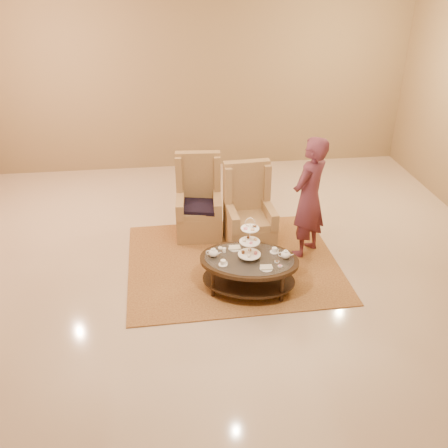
{
  "coord_description": "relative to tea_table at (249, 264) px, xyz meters",
  "views": [
    {
      "loc": [
        -0.71,
        -5.44,
        3.82
      ],
      "look_at": [
        -0.01,
        0.2,
        0.7
      ],
      "focal_mm": 40.0,
      "sensor_mm": 36.0,
      "label": 1
    }
  ],
  "objects": [
    {
      "name": "tea_table",
      "position": [
        0.0,
        0.0,
        0.0
      ],
      "size": [
        1.41,
        1.13,
        1.04
      ],
      "rotation": [
        0.0,
        0.0,
        -0.25
      ],
      "color": "black",
      "rests_on": "ground"
    },
    {
      "name": "ground",
      "position": [
        -0.24,
        0.29,
        -0.38
      ],
      "size": [
        8.0,
        8.0,
        0.0
      ],
      "primitive_type": "plane",
      "color": "beige",
      "rests_on": "ground"
    },
    {
      "name": "armchair_right",
      "position": [
        0.18,
        1.13,
        0.03
      ],
      "size": [
        0.7,
        0.72,
        1.23
      ],
      "rotation": [
        0.0,
        0.0,
        0.06
      ],
      "color": "#A57D4E",
      "rests_on": "ground"
    },
    {
      "name": "rug",
      "position": [
        -0.12,
        0.63,
        -0.37
      ],
      "size": [
        2.92,
        2.45,
        0.02
      ],
      "rotation": [
        0.0,
        0.0,
        0.02
      ],
      "color": "#AF7D3E",
      "rests_on": "ground"
    },
    {
      "name": "ceiling",
      "position": [
        -0.24,
        0.29,
        -0.38
      ],
      "size": [
        8.0,
        8.0,
        0.02
      ],
      "primitive_type": "cube",
      "color": "white",
      "rests_on": "ground"
    },
    {
      "name": "wall_back",
      "position": [
        -0.24,
        4.29,
        1.37
      ],
      "size": [
        8.0,
        0.04,
        3.5
      ],
      "primitive_type": "cube",
      "color": "#9B7D55",
      "rests_on": "ground"
    },
    {
      "name": "person",
      "position": [
        0.95,
        0.77,
        0.49
      ],
      "size": [
        0.75,
        0.73,
        1.74
      ],
      "rotation": [
        0.0,
        0.0,
        3.88
      ],
      "color": "brown",
      "rests_on": "ground"
    },
    {
      "name": "armchair_left",
      "position": [
        -0.5,
        1.56,
        0.04
      ],
      "size": [
        0.71,
        0.74,
        1.23
      ],
      "rotation": [
        0.0,
        0.0,
        -0.08
      ],
      "color": "#A57D4E",
      "rests_on": "ground"
    }
  ]
}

